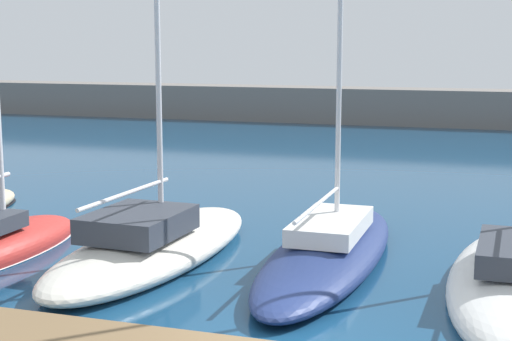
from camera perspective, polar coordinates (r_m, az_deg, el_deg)
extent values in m
cube|color=slate|center=(52.16, 13.93, 4.53)|extent=(108.00, 3.28, 2.38)
ellipsoid|color=#B72D28|center=(20.98, -18.33, -5.47)|extent=(2.07, 6.15, 1.18)
ellipsoid|color=silver|center=(21.01, -18.31, -5.82)|extent=(2.09, 6.21, 0.12)
ellipsoid|color=silver|center=(19.57, -7.49, -5.69)|extent=(3.44, 9.15, 1.03)
cylinder|color=silver|center=(18.11, -9.53, -1.67)|extent=(0.29, 4.02, 0.10)
cube|color=#333842|center=(18.70, -8.70, -3.88)|extent=(2.15, 2.72, 0.59)
ellipsoid|color=navy|center=(19.16, 5.41, -6.14)|extent=(2.52, 9.97, 0.93)
cylinder|color=silver|center=(17.63, 4.59, -2.46)|extent=(0.10, 4.08, 0.09)
cube|color=silver|center=(19.12, 5.54, -4.07)|extent=(1.55, 3.25, 0.42)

